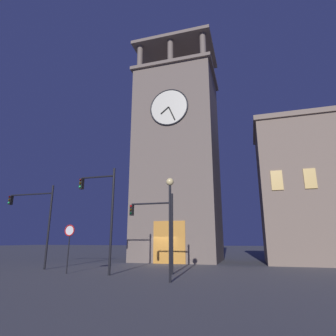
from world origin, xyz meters
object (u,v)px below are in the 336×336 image
(traffic_signal_near, at_px, (158,221))
(traffic_signal_mid, at_px, (103,205))
(no_horn_sign, at_px, (69,235))
(traffic_signal_far, at_px, (37,213))
(clocktower, at_px, (178,158))
(street_lamp, at_px, (170,208))

(traffic_signal_near, height_order, traffic_signal_mid, traffic_signal_mid)
(no_horn_sign, bearing_deg, traffic_signal_far, -22.69)
(clocktower, bearing_deg, street_lamp, 102.66)
(traffic_signal_near, xyz_separation_m, street_lamp, (-1.90, 3.47, 0.45))
(clocktower, xyz_separation_m, traffic_signal_far, (8.96, 11.44, -7.20))
(traffic_signal_near, height_order, street_lamp, street_lamp)
(traffic_signal_mid, xyz_separation_m, no_horn_sign, (2.44, 0.00, -1.93))
(traffic_signal_far, xyz_separation_m, street_lamp, (-12.39, 3.81, -0.40))
(street_lamp, bearing_deg, traffic_signal_far, -17.10)
(clocktower, distance_m, traffic_signal_mid, 15.23)
(traffic_signal_far, height_order, street_lamp, traffic_signal_far)
(traffic_signal_mid, bearing_deg, traffic_signal_near, -154.56)
(traffic_signal_mid, distance_m, no_horn_sign, 3.11)
(traffic_signal_near, bearing_deg, no_horn_sign, 15.47)
(clocktower, height_order, traffic_signal_far, clocktower)
(no_horn_sign, bearing_deg, street_lamp, 166.46)
(traffic_signal_near, height_order, traffic_signal_far, traffic_signal_far)
(clocktower, relative_size, street_lamp, 5.14)
(traffic_signal_mid, relative_size, no_horn_sign, 2.19)
(clocktower, bearing_deg, traffic_signal_mid, 82.08)
(traffic_signal_mid, height_order, street_lamp, traffic_signal_mid)
(clocktower, relative_size, traffic_signal_near, 5.45)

